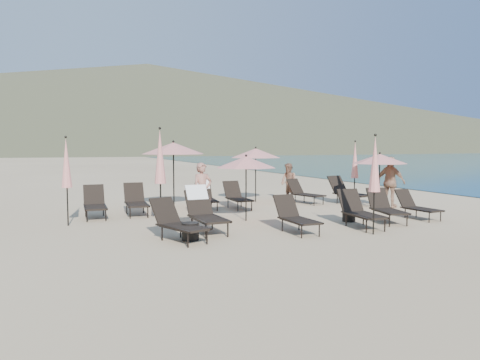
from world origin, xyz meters
name	(u,v)px	position (x,y,z in m)	size (l,w,h in m)	color
ground	(323,226)	(0.00, 0.00, 0.00)	(800.00, 800.00, 0.00)	#D6BA8C
volcanic_headland	(164,108)	(71.37, 302.62, 26.49)	(690.00, 690.00, 55.00)	brown
lounger_0	(177,222)	(-4.38, -0.35, 0.46)	(1.17, 1.85, 0.99)	black
lounger_1	(204,210)	(-3.39, 0.55, 0.57)	(0.72, 1.92, 1.19)	black
lounger_2	(295,216)	(-1.21, -0.54, 0.44)	(0.64, 1.64, 0.94)	black
lounger_3	(360,210)	(0.85, -0.57, 0.47)	(0.90, 1.84, 1.01)	black
lounger_4	(386,207)	(2.11, -0.18, 0.45)	(1.04, 1.79, 0.97)	black
lounger_5	(417,206)	(3.42, -0.07, 0.41)	(0.65, 1.55, 0.88)	black
lounger_6	(95,203)	(-5.83, 4.13, 0.47)	(0.76, 1.77, 1.00)	black
lounger_7	(136,200)	(-4.51, 4.24, 0.47)	(0.80, 1.81, 1.01)	black
lounger_8	(206,195)	(-1.89, 4.76, 0.48)	(0.80, 1.69, 1.01)	black
lounger_9	(237,196)	(-0.82, 4.36, 0.44)	(0.69, 1.68, 0.95)	black
lounger_10	(304,192)	(2.18, 4.63, 0.44)	(1.02, 1.73, 0.93)	black
lounger_11	(348,191)	(3.62, 3.75, 0.50)	(0.98, 1.94, 1.06)	black
umbrella_open_0	(246,162)	(-1.66, 1.67, 1.79)	(1.88, 1.88, 2.03)	black
umbrella_open_1	(380,159)	(3.74, 2.08, 1.81)	(1.90, 1.90, 2.05)	black
umbrella_open_2	(173,148)	(-2.97, 5.15, 2.18)	(2.29, 2.29, 2.47)	black
umbrella_open_3	(256,153)	(0.59, 5.77, 1.97)	(2.07, 2.07, 2.23)	black
umbrella_closed_0	(375,165)	(0.49, -1.61, 1.81)	(0.30, 0.30, 2.60)	black
umbrella_closed_1	(355,160)	(3.48, 3.17, 1.72)	(0.29, 0.29, 2.47)	black
umbrella_closed_2	(66,163)	(-6.70, 2.88, 1.79)	(0.30, 0.30, 2.57)	black
umbrella_closed_3	(160,157)	(-4.23, 1.93, 1.96)	(0.33, 0.33, 2.82)	black
side_table_0	(190,231)	(-4.07, -0.42, 0.21)	(0.42, 0.42, 0.43)	black
side_table_1	(349,214)	(1.14, 0.32, 0.24)	(0.40, 0.40, 0.47)	black
beachgoer_a	(202,191)	(-2.73, 2.62, 0.88)	(0.64, 0.42, 1.76)	#9F6756
beachgoer_b	(289,182)	(2.06, 5.68, 0.77)	(0.75, 0.59, 1.55)	#91624A
beachgoer_c	(391,182)	(4.44, 2.30, 0.94)	(1.10, 0.46, 1.88)	tan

